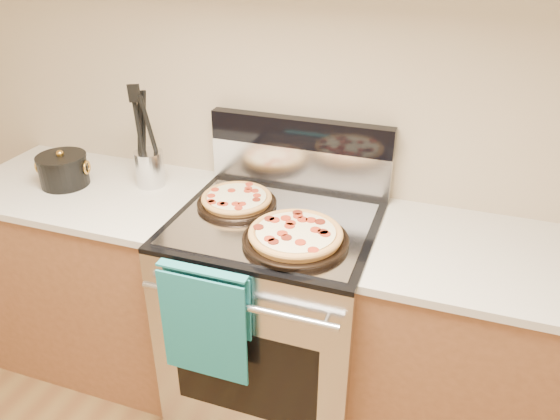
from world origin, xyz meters
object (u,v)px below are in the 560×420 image
(range_body, at_px, (275,318))
(utensil_crock, at_px, (150,168))
(pepperoni_pizza_front, at_px, (296,236))
(pepperoni_pizza_back, at_px, (237,200))
(saucepan, at_px, (64,171))

(range_body, distance_m, utensil_crock, 0.83)
(pepperoni_pizza_front, bearing_deg, range_body, 133.63)
(range_body, xyz_separation_m, pepperoni_pizza_back, (-0.18, 0.06, 0.50))
(pepperoni_pizza_back, relative_size, saucepan, 1.54)
(utensil_crock, bearing_deg, range_body, -12.72)
(pepperoni_pizza_front, bearing_deg, utensil_crock, 159.98)
(range_body, bearing_deg, pepperoni_pizza_front, -46.37)
(range_body, xyz_separation_m, pepperoni_pizza_front, (0.12, -0.13, 0.50))
(pepperoni_pizza_back, bearing_deg, range_body, -18.48)
(pepperoni_pizza_back, bearing_deg, utensil_crock, 169.76)
(range_body, height_order, pepperoni_pizza_back, pepperoni_pizza_back)
(pepperoni_pizza_front, bearing_deg, saucepan, 172.26)
(saucepan, bearing_deg, utensil_crock, 19.08)
(pepperoni_pizza_back, height_order, pepperoni_pizza_front, pepperoni_pizza_front)
(utensil_crock, bearing_deg, pepperoni_pizza_back, -10.24)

